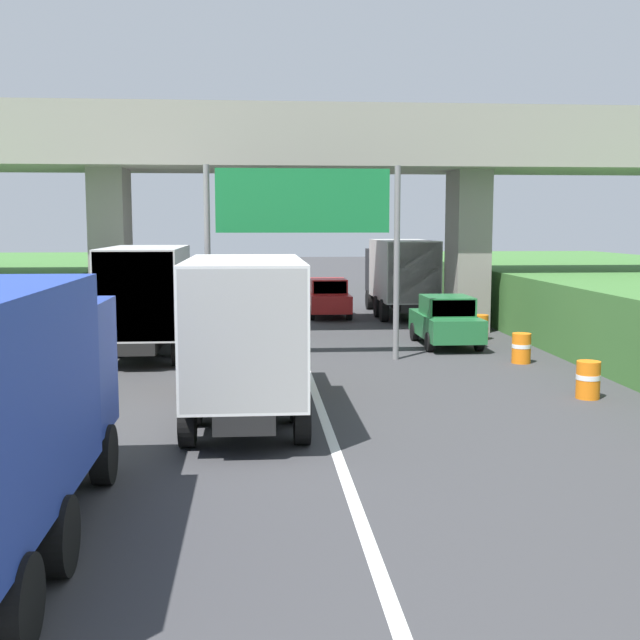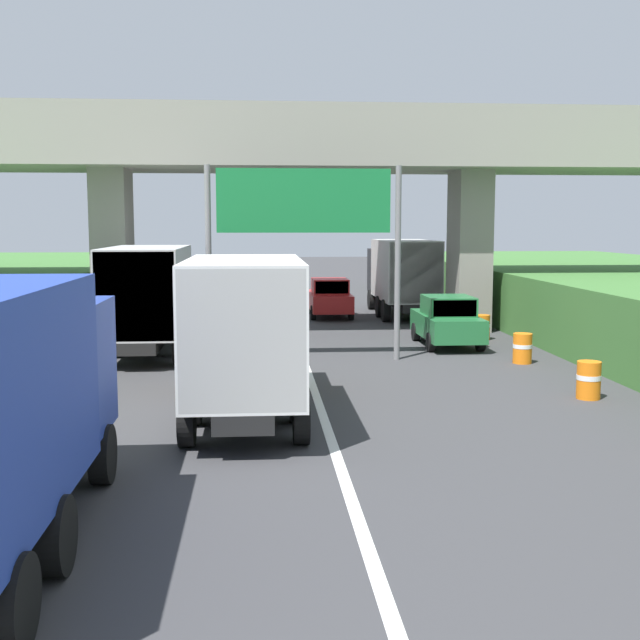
% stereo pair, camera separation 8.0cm
% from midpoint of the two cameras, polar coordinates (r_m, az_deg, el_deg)
% --- Properties ---
extents(lane_centre_stripe, '(0.20, 86.57, 0.01)m').
position_cam_midpoint_polar(lane_centre_stripe, '(25.51, -1.41, -2.52)').
color(lane_centre_stripe, white).
rests_on(lane_centre_stripe, ground).
extents(overpass_bridge, '(40.00, 4.80, 8.38)m').
position_cam_midpoint_polar(overpass_bridge, '(31.07, -2.06, 10.98)').
color(overpass_bridge, gray).
rests_on(overpass_bridge, ground).
extents(overhead_highway_sign, '(5.88, 0.18, 5.88)m').
position_cam_midpoint_polar(overhead_highway_sign, '(24.21, -1.31, 7.42)').
color(overhead_highway_sign, slate).
rests_on(overhead_highway_sign, ground).
extents(truck_black, '(2.44, 7.30, 3.44)m').
position_cam_midpoint_polar(truck_black, '(36.60, 5.61, 3.33)').
color(truck_black, black).
rests_on(truck_black, ground).
extents(truck_orange, '(2.44, 7.30, 3.44)m').
position_cam_midpoint_polar(truck_orange, '(17.23, -5.44, -0.58)').
color(truck_orange, black).
rests_on(truck_orange, ground).
extents(truck_silver, '(2.44, 7.30, 3.44)m').
position_cam_midpoint_polar(truck_silver, '(26.18, -12.06, 1.83)').
color(truck_silver, black).
rests_on(truck_silver, ground).
extents(car_green, '(1.86, 4.10, 1.72)m').
position_cam_midpoint_polar(car_green, '(27.72, 8.84, -0.07)').
color(car_green, '#236B38').
rests_on(car_green, ground).
extents(car_red, '(1.86, 4.10, 1.72)m').
position_cam_midpoint_polar(car_red, '(36.02, 0.50, 1.59)').
color(car_red, red).
rests_on(car_red, ground).
extents(construction_barrel_2, '(0.57, 0.57, 0.90)m').
position_cam_midpoint_polar(construction_barrel_2, '(20.22, 18.37, -4.03)').
color(construction_barrel_2, orange).
rests_on(construction_barrel_2, ground).
extents(construction_barrel_3, '(0.57, 0.57, 0.90)m').
position_cam_midpoint_polar(construction_barrel_3, '(24.77, 13.99, -1.94)').
color(construction_barrel_3, orange).
rests_on(construction_barrel_3, ground).
extents(construction_barrel_4, '(0.57, 0.57, 0.90)m').
position_cam_midpoint_polar(construction_barrel_4, '(29.48, 11.23, -0.49)').
color(construction_barrel_4, orange).
rests_on(construction_barrel_4, ground).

